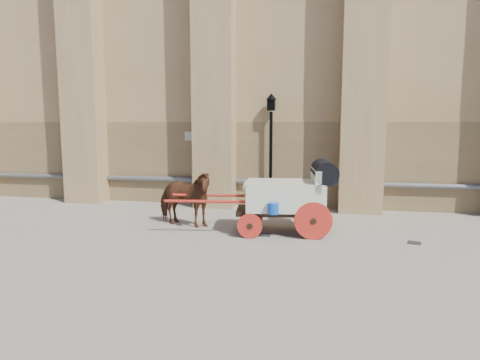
# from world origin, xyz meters

# --- Properties ---
(ground) EXTENTS (90.00, 90.00, 0.00)m
(ground) POSITION_xyz_m (0.00, 0.00, 0.00)
(ground) COLOR gray
(ground) RESTS_ON ground
(horse) EXTENTS (2.11, 1.36, 1.64)m
(horse) POSITION_xyz_m (-1.14, 0.56, 0.82)
(horse) COLOR brown
(horse) RESTS_ON ground
(carriage) EXTENTS (4.64, 1.78, 1.98)m
(carriage) POSITION_xyz_m (1.93, 0.39, 1.07)
(carriage) COLOR black
(carriage) RESTS_ON ground
(street_lamp) EXTENTS (0.37, 0.37, 3.98)m
(street_lamp) POSITION_xyz_m (0.97, 3.73, 2.13)
(street_lamp) COLOR black
(street_lamp) RESTS_ON ground
(drain_grate_near) EXTENTS (0.33, 0.33, 0.01)m
(drain_grate_near) POSITION_xyz_m (1.28, -0.02, 0.01)
(drain_grate_near) COLOR black
(drain_grate_near) RESTS_ON ground
(drain_grate_far) EXTENTS (0.39, 0.39, 0.01)m
(drain_grate_far) POSITION_xyz_m (5.05, -0.05, 0.01)
(drain_grate_far) COLOR black
(drain_grate_far) RESTS_ON ground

